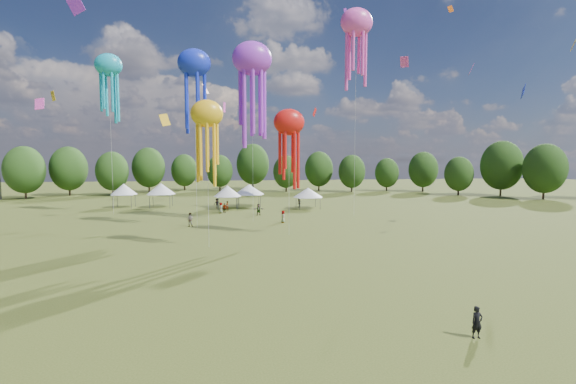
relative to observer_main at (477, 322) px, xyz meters
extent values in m
plane|color=#384416|center=(-9.03, 0.54, -0.79)|extent=(300.00, 300.00, 0.00)
imported|color=black|center=(0.00, 0.00, 0.00)|extent=(0.59, 0.40, 1.58)
imported|color=gray|center=(-16.71, 35.42, 0.12)|extent=(0.96, 0.79, 1.82)
imported|color=gray|center=(-12.89, 48.06, 0.08)|extent=(0.59, 0.87, 1.74)
imported|color=gray|center=(1.08, 53.24, 0.07)|extent=(0.86, 0.98, 1.72)
imported|color=gray|center=(-13.62, 54.47, 0.11)|extent=(1.25, 0.82, 1.81)
imported|color=gray|center=(-12.33, 48.30, 0.00)|extent=(1.01, 0.70, 1.58)
imported|color=gray|center=(-6.98, 44.64, 0.11)|extent=(1.70, 0.63, 1.80)
imported|color=gray|center=(-11.87, 50.26, 0.07)|extent=(0.72, 0.75, 1.73)
imported|color=gray|center=(-4.24, 36.65, 0.05)|extent=(0.60, 0.86, 1.68)
cylinder|color=#47474C|center=(-31.96, 56.72, 0.37)|extent=(0.08, 0.08, 2.31)
cylinder|color=#47474C|center=(-31.96, 59.87, 0.37)|extent=(0.08, 0.08, 2.31)
cylinder|color=#47474C|center=(-28.80, 56.72, 0.37)|extent=(0.08, 0.08, 2.31)
cylinder|color=#47474C|center=(-28.80, 59.87, 0.37)|extent=(0.08, 0.08, 2.31)
cube|color=silver|center=(-30.38, 58.29, 1.57)|extent=(3.56, 3.56, 0.10)
cone|color=silver|center=(-30.38, 58.29, 2.61)|extent=(4.62, 4.62, 1.98)
cylinder|color=#47474C|center=(-25.51, 55.85, 0.38)|extent=(0.08, 0.08, 2.34)
cylinder|color=#47474C|center=(-25.51, 59.35, 0.38)|extent=(0.08, 0.08, 2.34)
cylinder|color=#47474C|center=(-22.01, 55.85, 0.38)|extent=(0.08, 0.08, 2.34)
cylinder|color=#47474C|center=(-22.01, 59.35, 0.38)|extent=(0.08, 0.08, 2.34)
cube|color=silver|center=(-23.76, 57.60, 1.60)|extent=(3.90, 3.90, 0.10)
cone|color=silver|center=(-23.76, 57.60, 2.66)|extent=(5.07, 5.07, 2.01)
cylinder|color=#47474C|center=(-13.41, 51.21, 0.31)|extent=(0.08, 0.08, 2.21)
cylinder|color=#47474C|center=(-13.41, 54.47, 0.31)|extent=(0.08, 0.08, 2.21)
cylinder|color=#47474C|center=(-10.15, 51.21, 0.31)|extent=(0.08, 0.08, 2.21)
cylinder|color=#47474C|center=(-10.15, 54.47, 0.31)|extent=(0.08, 0.08, 2.21)
cube|color=silver|center=(-11.78, 52.84, 1.47)|extent=(3.66, 3.66, 0.10)
cone|color=silver|center=(-11.78, 52.84, 2.46)|extent=(4.76, 4.76, 1.89)
cylinder|color=#47474C|center=(-9.73, 54.94, 0.29)|extent=(0.08, 0.08, 2.16)
cylinder|color=#47474C|center=(-9.73, 58.88, 0.29)|extent=(0.08, 0.08, 2.16)
cylinder|color=#47474C|center=(-5.79, 54.94, 0.29)|extent=(0.08, 0.08, 2.16)
cylinder|color=#47474C|center=(-5.79, 58.88, 0.29)|extent=(0.08, 0.08, 2.16)
cube|color=silver|center=(-7.76, 56.91, 1.42)|extent=(4.34, 4.34, 0.10)
cone|color=silver|center=(-7.76, 56.91, 2.39)|extent=(5.64, 5.64, 1.85)
cylinder|color=#47474C|center=(0.61, 49.99, 0.19)|extent=(0.08, 0.08, 1.96)
cylinder|color=#47474C|center=(0.61, 53.62, 0.19)|extent=(0.08, 0.08, 1.96)
cylinder|color=#47474C|center=(4.25, 49.99, 0.19)|extent=(0.08, 0.08, 1.96)
cylinder|color=#47474C|center=(4.25, 53.62, 0.19)|extent=(0.08, 0.08, 1.96)
cube|color=silver|center=(2.43, 51.80, 1.21)|extent=(4.04, 4.04, 0.10)
cone|color=silver|center=(2.43, 51.80, 2.10)|extent=(5.25, 5.25, 1.68)
ellipsoid|color=#172CD5|center=(-15.73, 34.39, 19.90)|extent=(4.10, 2.87, 3.48)
cylinder|color=beige|center=(-15.73, 34.39, 9.56)|extent=(0.03, 0.03, 20.69)
ellipsoid|color=#A932DE|center=(-8.24, 38.73, 21.81)|extent=(5.49, 3.85, 4.67)
cylinder|color=beige|center=(-8.24, 38.73, 10.51)|extent=(0.03, 0.03, 22.60)
ellipsoid|color=red|center=(-4.81, 27.93, 12.18)|extent=(3.56, 2.49, 3.03)
cylinder|color=beige|center=(-4.81, 27.93, 5.70)|extent=(0.03, 0.03, 12.97)
ellipsoid|color=#18ACCC|center=(-29.94, 49.68, 22.69)|extent=(4.17, 2.92, 3.55)
cylinder|color=beige|center=(-29.94, 49.68, 10.95)|extent=(0.03, 0.03, 23.48)
ellipsoid|color=yellow|center=(-13.75, 22.53, 12.37)|extent=(3.15, 2.20, 2.68)
cylinder|color=beige|center=(-13.75, 22.53, 5.79)|extent=(0.03, 0.03, 13.16)
ellipsoid|color=#FF4BC2|center=(7.92, 42.53, 28.77)|extent=(5.01, 3.51, 4.26)
cylinder|color=beige|center=(7.92, 42.53, 13.99)|extent=(0.03, 0.03, 29.56)
cube|color=#FF4BC2|center=(-12.14, 62.47, 18.18)|extent=(0.46, 1.53, 1.99)
cube|color=#A932DE|center=(10.44, 56.72, 35.74)|extent=(0.82, 0.50, 1.01)
cube|color=#ED5B0E|center=(-14.69, 40.44, 17.83)|extent=(1.00, 1.16, 1.52)
cube|color=yellow|center=(21.43, 17.41, 19.15)|extent=(1.03, 1.21, 1.38)
cube|color=#FF4BC2|center=(21.49, 33.80, 20.31)|extent=(1.10, 1.15, 1.47)
cube|color=#A932DE|center=(-28.54, 32.20, 25.42)|extent=(2.31, 0.68, 2.53)
cube|color=yellow|center=(-23.98, 65.84, 15.89)|extent=(2.18, 1.28, 2.72)
cube|color=#FF4BC2|center=(21.24, 54.20, 26.17)|extent=(1.68, 1.69, 1.92)
cube|color=red|center=(6.97, 66.83, 18.11)|extent=(1.24, 1.42, 2.04)
cube|color=#ED5B0E|center=(20.18, 37.29, 29.51)|extent=(0.96, 0.23, 1.10)
cube|color=yellow|center=(-43.31, 62.74, 19.64)|extent=(1.24, 1.14, 1.85)
cube|color=#89E726|center=(-7.07, 52.37, 13.81)|extent=(0.21, 1.18, 1.33)
cube|color=#172CD5|center=(23.96, 26.91, 16.21)|extent=(1.00, 1.33, 1.79)
cube|color=#FF4BC2|center=(-32.38, 31.27, 14.11)|extent=(1.14, 0.63, 1.42)
cube|color=#A932DE|center=(-13.73, 54.92, 14.22)|extent=(0.53, 1.74, 1.93)
cylinder|color=#38281C|center=(-56.20, 78.73, 0.89)|extent=(0.44, 0.44, 3.36)
ellipsoid|color=#224015|center=(-56.20, 78.73, 5.72)|extent=(8.40, 8.40, 10.51)
cylinder|color=#38281C|center=(-49.71, 86.03, 0.91)|extent=(0.44, 0.44, 3.41)
ellipsoid|color=#224015|center=(-49.71, 86.03, 5.82)|extent=(8.53, 8.53, 10.66)
cylinder|color=#38281C|center=(-39.63, 85.56, 0.74)|extent=(0.44, 0.44, 3.07)
ellipsoid|color=#224015|center=(-39.63, 85.56, 5.15)|extent=(7.66, 7.66, 9.58)
cylinder|color=#38281C|center=(-32.54, 93.87, 0.93)|extent=(0.44, 0.44, 3.43)
ellipsoid|color=#224015|center=(-32.54, 93.87, 5.86)|extent=(8.58, 8.58, 10.73)
cylinder|color=#38281C|center=(-23.79, 99.50, 0.68)|extent=(0.44, 0.44, 2.95)
ellipsoid|color=#224015|center=(-23.79, 99.50, 4.92)|extent=(7.37, 7.37, 9.21)
cylinder|color=#38281C|center=(-13.72, 95.60, 0.66)|extent=(0.44, 0.44, 2.89)
ellipsoid|color=#224015|center=(-13.72, 95.60, 4.81)|extent=(7.23, 7.23, 9.04)
cylinder|color=#38281C|center=(-4.11, 100.03, 1.13)|extent=(0.44, 0.44, 3.84)
ellipsoid|color=#224015|center=(-4.11, 100.03, 6.65)|extent=(9.60, 9.60, 11.99)
cylinder|color=#38281C|center=(4.16, 88.98, 0.63)|extent=(0.44, 0.44, 2.84)
ellipsoid|color=#224015|center=(4.16, 88.98, 4.72)|extent=(7.11, 7.11, 8.89)
cylinder|color=#38281C|center=(13.90, 91.57, 0.79)|extent=(0.44, 0.44, 3.16)
ellipsoid|color=#224015|center=(13.90, 91.57, 5.34)|extent=(7.91, 7.91, 9.88)
cylinder|color=#38281C|center=(21.67, 85.83, 0.65)|extent=(0.44, 0.44, 2.88)
ellipsoid|color=#224015|center=(21.67, 85.83, 4.79)|extent=(7.21, 7.21, 9.01)
cylinder|color=#38281C|center=(32.49, 87.78, 0.52)|extent=(0.44, 0.44, 2.63)
ellipsoid|color=#224015|center=(32.49, 87.78, 4.30)|extent=(6.57, 6.57, 8.22)
cylinder|color=#38281C|center=(41.49, 84.27, 0.77)|extent=(0.44, 0.44, 3.13)
ellipsoid|color=#224015|center=(41.49, 84.27, 5.27)|extent=(7.81, 7.81, 9.77)
cylinder|color=#38281C|center=(44.61, 72.35, 0.57)|extent=(0.44, 0.44, 2.72)
ellipsoid|color=#224015|center=(44.61, 72.35, 4.48)|extent=(6.80, 6.80, 8.50)
cylinder|color=#38281C|center=(53.94, 69.46, 1.11)|extent=(0.44, 0.44, 3.81)
ellipsoid|color=#224015|center=(53.94, 69.46, 6.59)|extent=(9.52, 9.52, 11.90)
cylinder|color=#38281C|center=(57.54, 60.34, 0.96)|extent=(0.44, 0.44, 3.51)
ellipsoid|color=#224015|center=(57.54, 60.34, 6.01)|extent=(8.78, 8.78, 10.97)
camera|label=1|loc=(-11.99, -16.98, 7.89)|focal=24.64mm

